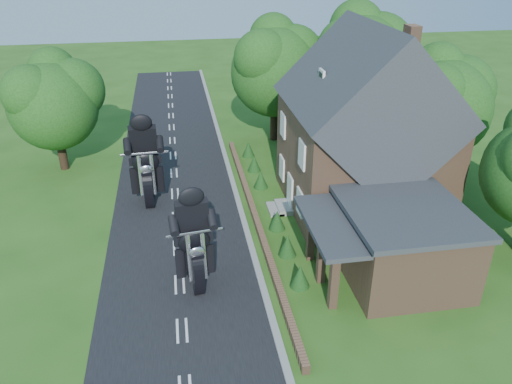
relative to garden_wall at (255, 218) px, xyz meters
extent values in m
plane|color=#265217|center=(-4.30, -5.00, -0.20)|extent=(120.00, 120.00, 0.00)
cube|color=black|center=(-4.30, -5.00, -0.19)|extent=(7.00, 80.00, 0.02)
cube|color=gray|center=(-0.65, -5.00, -0.14)|extent=(0.30, 80.00, 0.12)
cube|color=brown|center=(0.00, 0.00, 0.00)|extent=(0.30, 22.00, 0.40)
cube|color=brown|center=(6.20, 1.00, 2.80)|extent=(8.00, 8.00, 6.00)
cube|color=#292C31|center=(6.20, 1.00, 5.80)|extent=(8.48, 8.64, 8.48)
cube|color=brown|center=(8.20, 1.00, 9.00)|extent=(0.60, 0.90, 1.60)
cube|color=white|center=(3.60, 1.00, 7.30)|extent=(0.12, 0.80, 0.90)
cube|color=black|center=(3.54, 1.00, 7.30)|extent=(0.04, 0.55, 0.65)
cube|color=white|center=(2.14, 1.00, 0.85)|extent=(0.10, 1.10, 2.10)
cube|color=gray|center=(1.80, 1.00, -0.05)|extent=(0.80, 1.60, 0.30)
cube|color=gray|center=(1.30, 1.00, -0.12)|extent=(0.80, 1.60, 0.15)
cube|color=white|center=(2.14, -1.20, 1.40)|extent=(0.10, 1.10, 1.40)
cube|color=black|center=(2.12, -1.20, 1.40)|extent=(0.04, 0.92, 1.22)
cube|color=white|center=(2.14, 3.20, 1.40)|extent=(0.10, 1.10, 1.40)
cube|color=black|center=(2.12, 3.20, 1.40)|extent=(0.04, 0.92, 1.22)
cube|color=white|center=(2.14, -1.20, 4.10)|extent=(0.10, 1.10, 1.40)
cube|color=black|center=(2.12, -1.20, 4.10)|extent=(0.04, 0.92, 1.22)
cube|color=white|center=(2.14, 3.20, 4.10)|extent=(0.10, 1.10, 1.40)
cube|color=black|center=(2.12, 3.20, 4.10)|extent=(0.04, 0.92, 1.22)
cube|color=brown|center=(5.70, -5.80, 1.40)|extent=(5.00, 5.60, 3.20)
cube|color=#292C31|center=(5.70, -5.80, 3.12)|extent=(5.30, 5.94, 0.24)
cube|color=#292C31|center=(2.60, -5.80, 2.75)|extent=(2.60, 5.32, 0.22)
cube|color=brown|center=(2.00, -7.60, 1.20)|extent=(0.35, 0.35, 2.80)
cube|color=brown|center=(2.00, -5.80, 1.20)|extent=(0.35, 0.35, 2.80)
cube|color=brown|center=(2.00, -4.00, 1.20)|extent=(0.35, 0.35, 2.80)
cylinder|color=black|center=(12.20, 3.50, 1.30)|extent=(0.56, 0.56, 3.00)
sphere|color=#194513|center=(12.20, 3.50, 4.45)|extent=(6.00, 6.00, 6.00)
sphere|color=#194513|center=(13.55, 4.10, 5.35)|extent=(4.32, 4.32, 4.32)
sphere|color=#194513|center=(11.15, 2.60, 5.65)|extent=(3.72, 3.72, 3.72)
sphere|color=#194513|center=(12.30, 4.70, 6.55)|extent=(3.30, 3.30, 3.30)
cylinder|color=black|center=(9.70, 11.00, 1.60)|extent=(0.56, 0.56, 3.60)
sphere|color=#194513|center=(9.70, 11.00, 5.38)|extent=(7.20, 7.20, 7.20)
sphere|color=#194513|center=(11.32, 11.72, 6.46)|extent=(5.18, 5.18, 5.18)
sphere|color=#194513|center=(8.44, 9.92, 6.82)|extent=(4.46, 4.46, 4.46)
sphere|color=#194513|center=(9.80, 12.44, 7.90)|extent=(3.96, 3.96, 3.96)
cylinder|color=black|center=(3.70, 12.00, 1.50)|extent=(0.56, 0.56, 3.40)
sphere|color=#194513|center=(3.70, 12.00, 4.96)|extent=(6.40, 6.40, 6.40)
sphere|color=#194513|center=(5.14, 12.64, 5.92)|extent=(4.61, 4.61, 4.61)
sphere|color=#194513|center=(2.58, 11.04, 6.24)|extent=(3.97, 3.97, 3.97)
sphere|color=#194513|center=(3.80, 13.28, 7.20)|extent=(3.52, 3.52, 3.52)
cylinder|color=black|center=(-11.30, 9.00, 1.20)|extent=(0.56, 0.56, 2.80)
sphere|color=#194513|center=(-11.30, 9.00, 4.14)|extent=(5.60, 5.60, 5.60)
sphere|color=#194513|center=(-10.04, 9.56, 4.98)|extent=(4.03, 4.03, 4.03)
sphere|color=#194513|center=(-12.28, 8.16, 5.26)|extent=(3.47, 3.47, 3.47)
sphere|color=#194513|center=(-11.20, 10.12, 6.10)|extent=(3.08, 3.08, 3.08)
cone|color=#123611|center=(1.00, -6.00, 0.35)|extent=(0.90, 0.90, 1.10)
cone|color=#123611|center=(1.00, -3.50, 0.35)|extent=(0.90, 0.90, 1.10)
cone|color=#123611|center=(1.00, -1.00, 0.35)|extent=(0.90, 0.90, 1.10)
cone|color=#123611|center=(1.00, 4.00, 0.35)|extent=(0.90, 0.90, 1.10)
cone|color=#123611|center=(1.00, 6.50, 0.35)|extent=(0.90, 0.90, 1.10)
cone|color=#123611|center=(1.00, 9.00, 0.35)|extent=(0.90, 0.90, 1.10)
camera|label=1|loc=(-3.90, -23.37, 13.76)|focal=35.00mm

